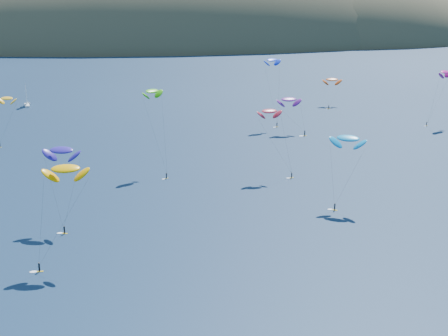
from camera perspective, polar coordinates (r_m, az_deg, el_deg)
The scene contains 12 objects.
island at distance 643.84m, azimuth -3.15°, elevation 10.77°, with size 730.00×300.00×210.00m.
sailboat at distance 305.60m, azimuth -17.58°, elevation 5.58°, with size 9.28×7.95×11.24m.
kitesurfer_1 at distance 235.30m, azimuth -19.25°, elevation 6.02°, with size 7.84×10.09×18.04m.
kitesurfer_2 at distance 130.35m, azimuth -14.29°, elevation -0.08°, with size 11.34×8.72×22.01m.
kitesurfer_3 at distance 190.49m, azimuth -6.58°, elevation 6.98°, with size 7.94×15.91×26.19m.
kitesurfer_4 at distance 250.97m, azimuth 4.43°, elevation 9.81°, with size 8.58×9.35×28.17m.
kitesurfer_5 at distance 162.40m, azimuth 11.27°, elevation 2.68°, with size 10.07×9.78×20.00m.
kitesurfer_6 at distance 240.15m, azimuth 5.96°, elevation 6.25°, with size 9.99×10.34×15.30m.
kitesurfer_8 at distance 265.94m, azimuth 19.54°, elevation 8.27°, with size 12.01×7.96×23.53m.
kitesurfer_9 at distance 184.43m, azimuth 4.18°, elevation 5.20°, with size 10.35×7.64×21.32m.
kitesurfer_10 at distance 150.88m, azimuth -14.64°, elevation 1.58°, with size 9.79×11.49×20.49m.
kitesurfer_11 at distance 297.97m, azimuth 9.85°, elevation 7.97°, with size 9.75×12.88×14.29m.
Camera 1 is at (-30.74, -74.16, 56.03)m, focal length 50.00 mm.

